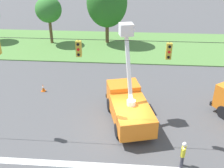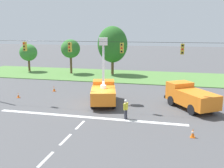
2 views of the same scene
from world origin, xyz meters
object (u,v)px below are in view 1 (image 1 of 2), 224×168
Objects in this scene: tree_centre at (107,3)px; traffic_cone_foreground_right at (43,88)px; tree_west at (49,10)px; road_worker at (183,153)px; utility_truck_bucket_lift at (128,105)px.

tree_centre reaches higher than traffic_cone_foreground_right.
road_worker is (13.75, -21.20, -3.41)m from tree_west.
tree_centre is 1.20× the size of utility_truck_bucket_lift.
tree_centre reaches higher than utility_truck_bucket_lift.
traffic_cone_foreground_right is (-4.41, -13.70, -4.87)m from tree_centre.
traffic_cone_foreground_right is (-7.61, 3.85, -1.01)m from utility_truck_bucket_lift.
tree_centre is 4.69× the size of road_worker.
utility_truck_bucket_lift is (10.53, -16.82, -3.05)m from tree_west.
utility_truck_bucket_lift is at bearing -57.94° from tree_west.
traffic_cone_foreground_right is at bearing 153.15° from utility_truck_bucket_lift.
utility_truck_bucket_lift is at bearing 126.33° from road_worker.
utility_truck_bucket_lift reaches higher than traffic_cone_foreground_right.
tree_west is at bearing -174.26° from tree_centre.
tree_west is 3.42× the size of road_worker.
utility_truck_bucket_lift is 3.89× the size of road_worker.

